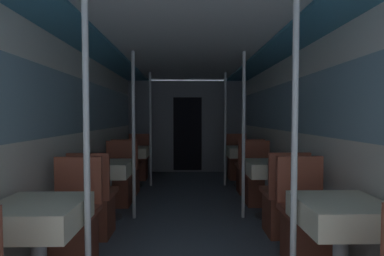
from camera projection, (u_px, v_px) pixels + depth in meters
wall_left at (83, 130)px, 3.86m from camera, size 0.05×8.21×2.06m
wall_right at (292, 130)px, 3.92m from camera, size 0.05×8.21×2.06m
ceiling_panel at (189, 51)px, 3.85m from camera, size 2.73×8.21×0.07m
bulkhead_far at (188, 127)px, 6.81m from camera, size 2.67×0.09×2.06m
dining_table_left_0 at (38, 221)px, 1.96m from camera, size 0.56×0.56×0.71m
chair_left_far_0 at (72, 231)px, 2.54m from camera, size 0.42×0.42×0.90m
support_pole_left_0 at (87, 153)px, 1.95m from camera, size 0.04×0.04×2.06m
dining_table_left_1 at (108, 172)px, 3.70m from camera, size 0.56×0.56×0.71m
chair_left_near_1 at (94, 209)px, 3.14m from camera, size 0.42×0.42×0.90m
chair_left_far_1 at (118, 184)px, 4.28m from camera, size 0.42×0.42×0.90m
support_pole_left_1 at (134, 135)px, 3.69m from camera, size 0.04×0.04×2.06m
dining_table_left_2 at (133, 154)px, 5.44m from camera, size 0.56×0.56×0.71m
chair_left_near_2 at (127, 176)px, 4.88m from camera, size 0.42×0.42×0.90m
chair_left_far_2 at (138, 165)px, 6.02m from camera, size 0.42×0.42×0.90m
support_pole_left_2 at (150, 129)px, 5.43m from camera, size 0.04×0.04×2.06m
dining_table_right_0 at (341, 219)px, 2.00m from camera, size 0.56×0.56×0.71m
chair_right_far_0 at (306, 229)px, 2.58m from camera, size 0.42×0.42×0.90m
support_pole_right_0 at (294, 152)px, 1.97m from camera, size 0.04×0.04×2.06m
dining_table_right_1 at (269, 171)px, 3.74m from camera, size 0.56×0.56×0.71m
chair_right_near_1 at (283, 208)px, 3.18m from camera, size 0.42×0.42×0.90m
chair_right_far_1 at (258, 184)px, 4.32m from camera, size 0.42×0.42×0.90m
support_pole_right_1 at (244, 135)px, 3.71m from camera, size 0.04×0.04×2.06m
dining_table_right_2 at (243, 154)px, 5.48m from camera, size 0.56×0.56×0.71m
chair_right_near_2 at (249, 175)px, 4.92m from camera, size 0.42×0.42×0.90m
chair_right_far_2 at (237, 164)px, 6.06m from camera, size 0.42×0.42×0.90m
support_pole_right_2 at (225, 129)px, 5.45m from camera, size 0.04×0.04×2.06m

